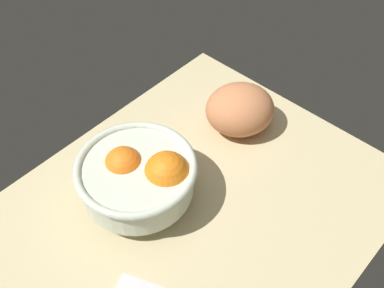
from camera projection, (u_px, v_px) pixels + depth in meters
ground_plane at (190, 215)px, 95.04cm from camera, size 79.71×63.49×3.00cm
fruit_bowl at (140, 175)px, 91.11cm from camera, size 23.45×23.45×12.62cm
bread_loaf at (240, 109)px, 105.44cm from camera, size 20.48×20.09×10.91cm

